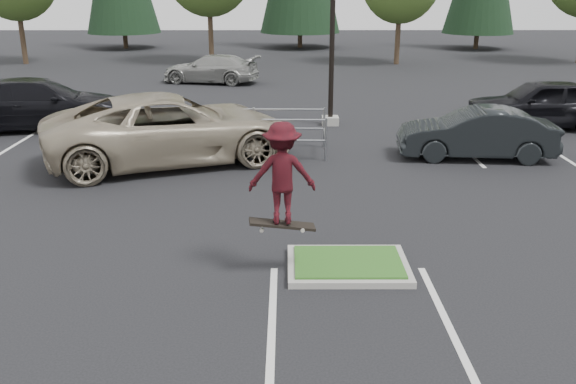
{
  "coord_description": "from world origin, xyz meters",
  "views": [
    {
      "loc": [
        -1.13,
        -10.09,
        4.95
      ],
      "look_at": [
        -1.09,
        1.5,
        0.97
      ],
      "focal_mm": 38.0,
      "sensor_mm": 36.0,
      "label": 1
    }
  ],
  "objects_px": {
    "cart_corral": "(235,128)",
    "car_l_tan": "(169,129)",
    "car_l_black": "(38,103)",
    "skateboarder": "(282,174)",
    "car_r_charc": "(476,133)",
    "car_r_black": "(541,103)",
    "car_far_silver": "(212,69)"
  },
  "relations": [
    {
      "from": "cart_corral",
      "to": "car_l_tan",
      "type": "xyz_separation_m",
      "value": [
        -1.83,
        -1.01,
        0.2
      ]
    },
    {
      "from": "cart_corral",
      "to": "car_l_black",
      "type": "relative_size",
      "value": 0.74
    },
    {
      "from": "skateboarder",
      "to": "car_r_charc",
      "type": "height_order",
      "value": "skateboarder"
    },
    {
      "from": "car_l_black",
      "to": "car_l_tan",
      "type": "bearing_deg",
      "value": -142.29
    },
    {
      "from": "car_l_tan",
      "to": "car_r_black",
      "type": "bearing_deg",
      "value": -90.32
    },
    {
      "from": "car_r_charc",
      "to": "car_far_silver",
      "type": "bearing_deg",
      "value": -142.07
    },
    {
      "from": "cart_corral",
      "to": "car_r_black",
      "type": "height_order",
      "value": "car_r_black"
    },
    {
      "from": "car_l_black",
      "to": "skateboarder",
      "type": "bearing_deg",
      "value": -155.93
    },
    {
      "from": "skateboarder",
      "to": "car_far_silver",
      "type": "relative_size",
      "value": 0.39
    },
    {
      "from": "car_r_charc",
      "to": "car_far_silver",
      "type": "relative_size",
      "value": 0.9
    },
    {
      "from": "car_r_charc",
      "to": "car_l_tan",
      "type": "bearing_deg",
      "value": -82.22
    },
    {
      "from": "car_far_silver",
      "to": "car_r_charc",
      "type": "bearing_deg",
      "value": 46.27
    },
    {
      "from": "skateboarder",
      "to": "car_r_black",
      "type": "xyz_separation_m",
      "value": [
        9.2,
        11.65,
        -0.98
      ]
    },
    {
      "from": "cart_corral",
      "to": "car_l_tan",
      "type": "bearing_deg",
      "value": -149.41
    },
    {
      "from": "skateboarder",
      "to": "car_r_black",
      "type": "relative_size",
      "value": 0.38
    },
    {
      "from": "cart_corral",
      "to": "car_l_black",
      "type": "distance_m",
      "value": 8.11
    },
    {
      "from": "car_r_black",
      "to": "cart_corral",
      "type": "bearing_deg",
      "value": -70.7
    },
    {
      "from": "car_l_black",
      "to": "car_r_black",
      "type": "distance_m",
      "value": 18.0
    },
    {
      "from": "cart_corral",
      "to": "car_far_silver",
      "type": "height_order",
      "value": "car_far_silver"
    },
    {
      "from": "cart_corral",
      "to": "skateboarder",
      "type": "bearing_deg",
      "value": -78.2
    },
    {
      "from": "cart_corral",
      "to": "car_r_charc",
      "type": "distance_m",
      "value": 7.19
    },
    {
      "from": "car_r_black",
      "to": "car_far_silver",
      "type": "relative_size",
      "value": 1.03
    },
    {
      "from": "car_r_charc",
      "to": "car_r_black",
      "type": "bearing_deg",
      "value": 143.71
    },
    {
      "from": "skateboarder",
      "to": "car_l_tan",
      "type": "relative_size",
      "value": 0.27
    },
    {
      "from": "car_l_tan",
      "to": "car_l_black",
      "type": "bearing_deg",
      "value": 30.59
    },
    {
      "from": "cart_corral",
      "to": "skateboarder",
      "type": "xyz_separation_m",
      "value": [
        1.47,
        -8.16,
        1.07
      ]
    },
    {
      "from": "skateboarder",
      "to": "car_r_charc",
      "type": "xyz_separation_m",
      "value": [
        5.7,
        7.63,
        -1.12
      ]
    },
    {
      "from": "car_l_black",
      "to": "car_r_charc",
      "type": "height_order",
      "value": "car_l_black"
    },
    {
      "from": "car_l_tan",
      "to": "car_r_charc",
      "type": "bearing_deg",
      "value": -107.08
    },
    {
      "from": "skateboarder",
      "to": "car_l_tan",
      "type": "distance_m",
      "value": 7.92
    },
    {
      "from": "car_l_tan",
      "to": "car_far_silver",
      "type": "relative_size",
      "value": 1.43
    },
    {
      "from": "skateboarder",
      "to": "car_l_black",
      "type": "relative_size",
      "value": 0.32
    }
  ]
}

